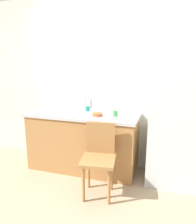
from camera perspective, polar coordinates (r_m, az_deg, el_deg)
The scene contains 10 objects.
ground_plane at distance 2.92m, azimuth -0.36°, elevation -20.90°, with size 8.00×8.00×0.00m, color tan.
back_wall at distance 3.39m, azimuth 4.83°, elevation 7.21°, with size 4.80×0.10×2.55m, color silver.
cabinet_base at distance 3.39m, azimuth -3.82°, elevation -7.81°, with size 1.60×0.60×0.83m, color #A87542.
countertop at distance 3.25m, azimuth -3.94°, elevation -0.68°, with size 1.64×0.64×0.04m, color #B7B7BC.
faucet at distance 3.47m, azimuth -3.36°, elevation 2.58°, with size 0.02×0.02×0.24m, color #B7B7BC.
refrigerator at distance 3.08m, azimuth 18.98°, elevation -3.95°, with size 0.63×0.58×1.52m, color silver.
chair at distance 2.74m, azimuth 0.25°, elevation -11.23°, with size 0.45×0.45×0.89m.
terracotta_bowl at distance 3.09m, azimuth -0.15°, elevation -0.61°, with size 0.15×0.15×0.04m, color #B25B33.
cup_green at distance 3.08m, azimuth 4.43°, elevation -0.36°, with size 0.07×0.07×0.08m, color green.
cup_teal at distance 3.38m, azimuth -2.75°, elevation 0.89°, with size 0.07×0.07×0.08m, color teal.
Camera 1 is at (0.74, -2.28, 1.66)m, focal length 35.52 mm.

